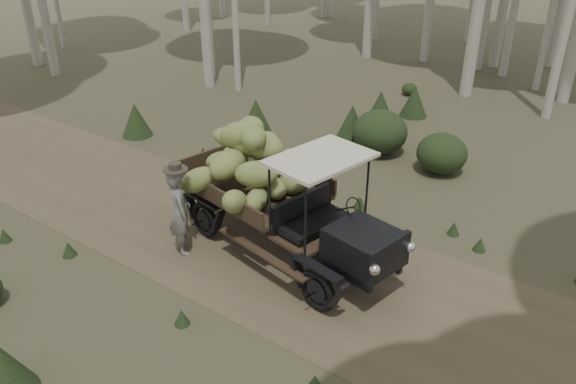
# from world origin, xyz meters

# --- Properties ---
(ground) EXTENTS (120.00, 120.00, 0.00)m
(ground) POSITION_xyz_m (0.00, 0.00, 0.00)
(ground) COLOR #473D2B
(ground) RESTS_ON ground
(dirt_track) EXTENTS (70.00, 4.00, 0.01)m
(dirt_track) POSITION_xyz_m (0.00, 0.00, 0.00)
(dirt_track) COLOR brown
(dirt_track) RESTS_ON ground
(banana_truck) EXTENTS (5.42, 2.86, 2.63)m
(banana_truck) POSITION_xyz_m (-0.42, 0.32, 1.51)
(banana_truck) COLOR black
(banana_truck) RESTS_ON ground
(farmer) EXTENTS (0.79, 0.72, 1.96)m
(farmer) POSITION_xyz_m (-1.65, -0.93, 0.93)
(farmer) COLOR #63605B
(farmer) RESTS_ON ground
(undergrowth) EXTENTS (19.36, 22.72, 1.32)m
(undergrowth) POSITION_xyz_m (-0.01, -0.01, 0.55)
(undergrowth) COLOR #233319
(undergrowth) RESTS_ON ground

